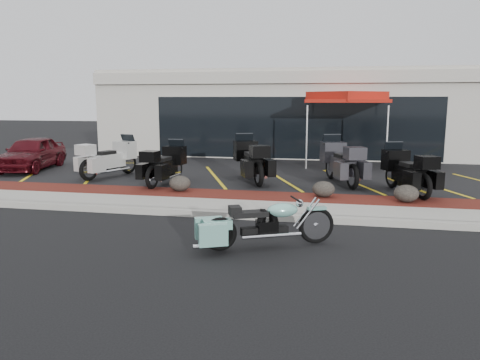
% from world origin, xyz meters
% --- Properties ---
extents(ground, '(90.00, 90.00, 0.00)m').
position_xyz_m(ground, '(0.00, 0.00, 0.00)').
color(ground, black).
rests_on(ground, ground).
extents(curb, '(24.00, 0.25, 0.15)m').
position_xyz_m(curb, '(0.00, 0.90, 0.07)').
color(curb, gray).
rests_on(curb, ground).
extents(sidewalk, '(24.00, 1.20, 0.15)m').
position_xyz_m(sidewalk, '(0.00, 1.60, 0.07)').
color(sidewalk, gray).
rests_on(sidewalk, ground).
extents(mulch_bed, '(24.00, 1.20, 0.16)m').
position_xyz_m(mulch_bed, '(0.00, 2.80, 0.08)').
color(mulch_bed, '#3C120D').
rests_on(mulch_bed, ground).
extents(upper_lot, '(26.00, 9.60, 0.15)m').
position_xyz_m(upper_lot, '(0.00, 8.20, 0.07)').
color(upper_lot, black).
rests_on(upper_lot, ground).
extents(dealership_building, '(18.00, 8.16, 4.00)m').
position_xyz_m(dealership_building, '(0.00, 14.47, 2.01)').
color(dealership_building, '#A9A498').
rests_on(dealership_building, ground).
extents(boulder_left, '(0.61, 0.51, 0.43)m').
position_xyz_m(boulder_left, '(-2.54, 2.96, 0.38)').
color(boulder_left, black).
rests_on(boulder_left, mulch_bed).
extents(boulder_mid, '(0.59, 0.49, 0.42)m').
position_xyz_m(boulder_mid, '(1.42, 2.93, 0.37)').
color(boulder_mid, black).
rests_on(boulder_mid, mulch_bed).
extents(boulder_right, '(0.62, 0.51, 0.44)m').
position_xyz_m(boulder_right, '(3.46, 2.69, 0.38)').
color(boulder_right, black).
rests_on(boulder_right, mulch_bed).
extents(hero_cruiser, '(2.66, 1.69, 0.92)m').
position_xyz_m(hero_cruiser, '(1.36, -0.70, 0.46)').
color(hero_cruiser, '#75B7AA').
rests_on(hero_cruiser, ground).
extents(touring_white, '(1.68, 2.52, 1.37)m').
position_xyz_m(touring_white, '(-5.29, 5.62, 0.84)').
color(touring_white, '#B7B8B3').
rests_on(touring_white, upper_lot).
extents(touring_black_front, '(1.12, 2.34, 1.31)m').
position_xyz_m(touring_black_front, '(-3.24, 4.76, 0.81)').
color(touring_black_front, black).
rests_on(touring_black_front, upper_lot).
extents(touring_black_mid, '(1.90, 2.68, 1.46)m').
position_xyz_m(touring_black_mid, '(-1.22, 5.69, 0.88)').
color(touring_black_mid, black).
rests_on(touring_black_mid, upper_lot).
extents(touring_grey, '(1.76, 2.68, 1.46)m').
position_xyz_m(touring_grey, '(1.59, 5.86, 0.88)').
color(touring_grey, '#2D2C31').
rests_on(touring_grey, upper_lot).
extents(touring_black_rear, '(1.65, 2.50, 1.36)m').
position_xyz_m(touring_black_rear, '(3.34, 4.65, 0.83)').
color(touring_black_rear, black).
rests_on(touring_black_rear, upper_lot).
extents(parked_car, '(2.03, 3.76, 1.21)m').
position_xyz_m(parked_car, '(-9.17, 5.84, 0.76)').
color(parked_car, '#3F090F').
rests_on(parked_car, upper_lot).
extents(traffic_cone, '(0.34, 0.34, 0.45)m').
position_xyz_m(traffic_cone, '(-1.20, 7.80, 0.37)').
color(traffic_cone, '#F55208').
rests_on(traffic_cone, upper_lot).
extents(popup_canopy, '(3.49, 3.49, 2.84)m').
position_xyz_m(popup_canopy, '(2.09, 9.46, 2.73)').
color(popup_canopy, silver).
rests_on(popup_canopy, upper_lot).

